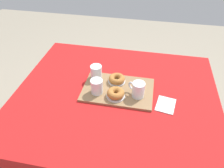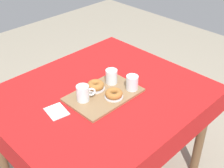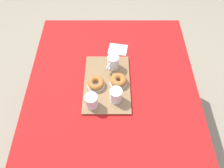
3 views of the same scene
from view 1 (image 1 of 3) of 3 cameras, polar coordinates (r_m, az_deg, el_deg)
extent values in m
plane|color=gray|center=(1.93, 0.72, -19.76)|extent=(6.00, 6.00, 0.00)
cube|color=red|center=(1.33, 0.98, -3.15)|extent=(1.26, 1.08, 0.03)
cube|color=red|center=(1.81, 4.03, 6.25)|extent=(1.26, 0.01, 0.14)
cube|color=red|center=(1.46, 26.14, -8.55)|extent=(0.01, 1.08, 0.14)
cube|color=red|center=(1.60, -21.73, -2.27)|extent=(0.01, 1.08, 0.14)
cylinder|color=brown|center=(1.95, 19.07, -4.51)|extent=(0.06, 0.06, 0.73)
cylinder|color=brown|center=(2.04, -11.78, -0.61)|extent=(0.06, 0.06, 0.73)
cube|color=olive|center=(1.34, 1.59, -1.54)|extent=(0.44, 0.29, 0.01)
cylinder|color=white|center=(1.27, 7.08, -1.52)|extent=(0.07, 0.07, 0.10)
cylinder|color=#5B230A|center=(1.27, 7.04, -1.85)|extent=(0.06, 0.06, 0.07)
torus|color=white|center=(1.29, 5.35, -0.45)|extent=(0.05, 0.04, 0.05)
cylinder|color=white|center=(1.29, -4.09, -0.64)|extent=(0.07, 0.07, 0.09)
cylinder|color=silver|center=(1.30, -4.06, -1.15)|extent=(0.06, 0.06, 0.06)
cylinder|color=white|center=(1.40, -4.24, 3.21)|extent=(0.07, 0.07, 0.09)
cylinder|color=silver|center=(1.41, -4.22, 2.86)|extent=(0.06, 0.06, 0.06)
cylinder|color=silver|center=(1.28, 0.98, -3.26)|extent=(0.11, 0.11, 0.01)
torus|color=#A3662D|center=(1.26, 1.00, -2.46)|extent=(0.11, 0.11, 0.04)
cylinder|color=silver|center=(1.39, 1.28, 0.71)|extent=(0.11, 0.11, 0.01)
torus|color=#A3662D|center=(1.37, 1.30, 1.42)|extent=(0.11, 0.11, 0.04)
cube|color=white|center=(1.29, 14.19, -5.45)|extent=(0.12, 0.15, 0.01)
camera|label=2|loc=(2.26, 42.91, 36.27)|focal=48.27mm
camera|label=3|loc=(1.34, -43.64, 41.23)|focal=33.23mm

